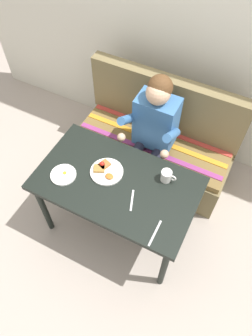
% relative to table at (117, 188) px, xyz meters
% --- Properties ---
extents(ground_plane, '(8.00, 8.00, 0.00)m').
position_rel_table_xyz_m(ground_plane, '(0.00, 0.00, -0.65)').
color(ground_plane, '#A89B90').
extents(back_wall, '(4.40, 0.10, 2.60)m').
position_rel_table_xyz_m(back_wall, '(0.00, 1.27, 0.65)').
color(back_wall, beige).
rests_on(back_wall, ground).
extents(table, '(1.20, 0.70, 0.73)m').
position_rel_table_xyz_m(table, '(0.00, 0.00, 0.00)').
color(table, black).
rests_on(table, ground).
extents(couch, '(1.44, 0.56, 1.00)m').
position_rel_table_xyz_m(couch, '(0.00, 0.76, -0.32)').
color(couch, brown).
rests_on(couch, ground).
extents(person, '(0.45, 0.61, 1.21)m').
position_rel_table_xyz_m(person, '(0.02, 0.59, 0.09)').
color(person, teal).
rests_on(person, ground).
extents(plate_breakfast, '(0.25, 0.25, 0.05)m').
position_rel_table_xyz_m(plate_breakfast, '(-0.12, 0.04, 0.10)').
color(plate_breakfast, white).
rests_on(plate_breakfast, table).
extents(plate_eggs, '(0.19, 0.19, 0.04)m').
position_rel_table_xyz_m(plate_eggs, '(-0.38, -0.13, 0.09)').
color(plate_eggs, white).
rests_on(plate_eggs, table).
extents(coffee_mug, '(0.12, 0.08, 0.09)m').
position_rel_table_xyz_m(coffee_mug, '(0.31, 0.19, 0.13)').
color(coffee_mug, white).
rests_on(coffee_mug, table).
extents(fork, '(0.07, 0.16, 0.00)m').
position_rel_table_xyz_m(fork, '(0.17, -0.09, 0.08)').
color(fork, silver).
rests_on(fork, table).
extents(knife, '(0.01, 0.20, 0.00)m').
position_rel_table_xyz_m(knife, '(0.41, -0.24, 0.08)').
color(knife, silver).
rests_on(knife, table).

